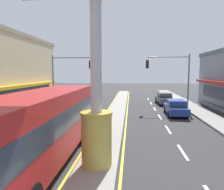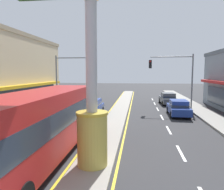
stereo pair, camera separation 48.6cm
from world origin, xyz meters
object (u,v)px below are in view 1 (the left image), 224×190
at_px(traffic_light_right_side, 173,72).
at_px(bus_near_right_lane, 42,124).
at_px(traffic_light_left_side, 67,72).
at_px(sedan_far_right_lane, 90,107).
at_px(sedan_mid_left_lane, 176,107).
at_px(district_sign, 96,69).
at_px(sedan_near_left_lane, 164,98).

distance_m(traffic_light_right_side, bus_near_right_lane, 17.72).
distance_m(traffic_light_left_side, sedan_far_right_lane, 6.68).
bearing_deg(bus_near_right_lane, sedan_mid_left_lane, 54.45).
bearing_deg(sedan_mid_left_lane, district_sign, -115.98).
distance_m(district_sign, sedan_mid_left_lane, 13.81).
height_order(traffic_light_left_side, sedan_far_right_lane, traffic_light_left_side).
bearing_deg(traffic_light_right_side, sedan_mid_left_lane, -94.67).
xyz_separation_m(traffic_light_right_side, sedan_near_left_lane, (-0.28, 3.82, -3.46)).
distance_m(district_sign, sedan_near_left_lane, 20.50).
relative_size(district_sign, sedan_mid_left_lane, 2.01).
relative_size(district_sign, sedan_far_right_lane, 2.02).
relative_size(traffic_light_right_side, bus_near_right_lane, 0.55).
relative_size(traffic_light_right_side, sedan_mid_left_lane, 1.43).
relative_size(sedan_far_right_lane, sedan_near_left_lane, 0.99).
relative_size(traffic_light_left_side, sedan_near_left_lane, 1.42).
relative_size(district_sign, sedan_near_left_lane, 2.00).
height_order(traffic_light_left_side, sedan_near_left_lane, traffic_light_left_side).
height_order(traffic_light_right_side, bus_near_right_lane, traffic_light_right_side).
height_order(traffic_light_left_side, traffic_light_right_side, same).
bearing_deg(traffic_light_left_side, district_sign, -68.84).
height_order(traffic_light_left_side, bus_near_right_lane, traffic_light_left_side).
bearing_deg(sedan_far_right_lane, bus_near_right_lane, -90.00).
xyz_separation_m(district_sign, traffic_light_right_side, (6.14, 15.51, -0.06)).
bearing_deg(sedan_mid_left_lane, bus_near_right_lane, -125.55).
xyz_separation_m(traffic_light_right_side, bus_near_right_lane, (-8.69, -15.26, -2.38)).
bearing_deg(bus_near_right_lane, traffic_light_left_side, 102.94).
distance_m(district_sign, traffic_light_left_side, 17.00).
bearing_deg(bus_near_right_lane, sedan_near_left_lane, 66.23).
relative_size(sedan_far_right_lane, sedan_mid_left_lane, 1.00).
height_order(bus_near_right_lane, sedan_mid_left_lane, bus_near_right_lane).
bearing_deg(district_sign, traffic_light_left_side, 111.16).
distance_m(district_sign, sedan_far_right_lane, 12.21).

